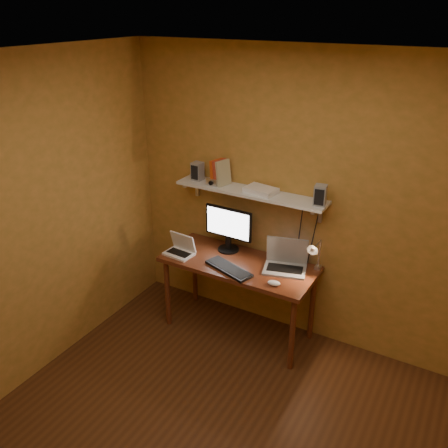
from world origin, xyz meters
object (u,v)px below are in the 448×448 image
Objects in this scene: monitor at (228,227)px; desk_lamp at (315,253)px; speaker_right at (320,195)px; desk at (239,270)px; laptop at (286,261)px; speaker_left at (198,171)px; netbook at (181,248)px; shelf_camera at (212,182)px; keyboard at (229,269)px; router at (261,190)px; wall_shelf at (250,192)px; mouse at (274,283)px.

desk_lamp is at bearing -1.19° from monitor.
monitor is 2.76× the size of speaker_right.
laptop reaches higher than desk.
speaker_left reaches higher than laptop.
shelf_camera is (0.19, 0.25, 0.60)m from netbook.
router reaches higher than keyboard.
wall_shelf reaches higher than desk_lamp.
keyboard is (-0.42, -0.28, -0.06)m from laptop.
router is at bearing 62.31° from desk.
speaker_left reaches higher than netbook.
router reaches higher than mouse.
netbook reaches higher than keyboard.
router is (-0.56, 0.07, 0.44)m from desk_lamp.
keyboard is at bearing -93.73° from desk.
mouse is (0.63, -0.35, -0.22)m from monitor.
shelf_camera is (0.20, -0.07, -0.05)m from speaker_left.
shelf_camera is 0.46m from router.
laptop is 1.55× the size of router.
shelf_camera is (-1.01, 0.00, 0.45)m from desk_lamp.
router is at bearing 123.67° from mouse.
mouse is 0.29× the size of desk_lamp.
wall_shelf is 0.56m from speaker_left.
desk is 0.19m from keyboard.
router reaches higher than wall_shelf.
wall_shelf is at bearing 10.19° from shelf_camera.
speaker_left is (-0.54, 0.37, 0.70)m from keyboard.
keyboard is at bearing -156.48° from desk_lamp.
desk is 8.31× the size of speaker_left.
shelf_camera is at bearing 157.51° from keyboard.
speaker_left is at bearing 151.43° from mouse.
netbook is 1.39m from speaker_right.
wall_shelf reaches higher than mouse.
speaker_right reaches higher than mouse.
shelf_camera is at bearing 150.96° from mouse.
router is at bearing 91.01° from keyboard.
monitor is (-0.20, 0.16, 0.33)m from desk.
speaker_right reaches higher than monitor.
netbook is 0.93m from router.
speaker_left is 1.19m from speaker_right.
monitor reaches higher than desk.
router is (0.46, 0.07, -0.01)m from shelf_camera.
wall_shelf is 0.65m from speaker_right.
shelf_camera reaches higher than wall_shelf.
mouse is at bearing -22.53° from shelf_camera.
speaker_left reaches higher than mouse.
shelf_camera is (-0.35, -0.06, 0.05)m from wall_shelf.
router is at bearing 8.31° from monitor.
speaker_left is (-0.96, 0.09, 0.64)m from laptop.
keyboard is (0.53, -0.04, -0.04)m from netbook.
keyboard is 0.79m from shelf_camera.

